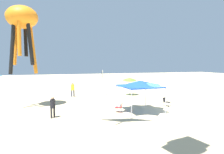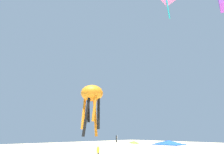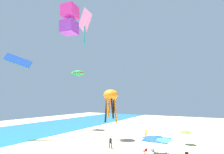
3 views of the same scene
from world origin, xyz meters
TOP-DOWN VIEW (x-y plane):
  - canopy_tent at (0.14, 1.49)m, footprint 3.32×3.23m
  - beach_umbrella at (8.33, -1.10)m, footprint 1.81×1.79m
  - banner_flag at (9.24, 2.31)m, footprint 0.36×0.06m
  - person_by_tent at (9.52, 6.07)m, footprint 0.43×0.48m
  - kite_octopus_orange at (4.54, 11.06)m, footprint 2.76×2.76m

SIDE VIEW (x-z plane):
  - person_by_tent at x=9.52m, z-range 0.16..1.95m
  - banner_flag at x=9.24m, z-range 0.34..3.67m
  - beach_umbrella at x=8.33m, z-range 0.89..3.35m
  - canopy_tent at x=0.14m, z-range 1.06..3.75m
  - kite_octopus_orange at x=4.54m, z-range 4.90..11.02m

